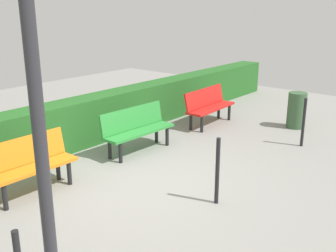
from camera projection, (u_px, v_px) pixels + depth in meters
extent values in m
plane|color=gray|center=(135.00, 182.00, 6.52)|extent=(17.23, 17.23, 0.00)
cube|color=red|center=(211.00, 108.00, 9.51)|extent=(1.58, 0.48, 0.05)
cube|color=red|center=(205.00, 97.00, 9.55)|extent=(1.56, 0.20, 0.42)
cylinder|color=black|center=(229.00, 112.00, 9.96)|extent=(0.07, 0.07, 0.39)
cylinder|color=black|center=(219.00, 111.00, 10.14)|extent=(0.07, 0.07, 0.39)
cylinder|color=black|center=(202.00, 124.00, 9.01)|extent=(0.07, 0.07, 0.39)
cylinder|color=black|center=(191.00, 122.00, 9.18)|extent=(0.07, 0.07, 0.39)
cube|color=#2D8C38|center=(139.00, 132.00, 7.75)|extent=(1.58, 0.48, 0.05)
cube|color=#2D8C38|center=(132.00, 118.00, 7.80)|extent=(1.57, 0.17, 0.42)
cylinder|color=black|center=(167.00, 136.00, 8.17)|extent=(0.07, 0.07, 0.39)
cylinder|color=black|center=(156.00, 133.00, 8.36)|extent=(0.07, 0.07, 0.39)
cylinder|color=black|center=(120.00, 153.00, 7.27)|extent=(0.07, 0.07, 0.39)
cylinder|color=black|center=(110.00, 149.00, 7.46)|extent=(0.07, 0.07, 0.39)
cube|color=orange|center=(32.00, 168.00, 6.02)|extent=(1.40, 0.43, 0.05)
cube|color=orange|center=(24.00, 151.00, 6.07)|extent=(1.40, 0.13, 0.42)
cylinder|color=black|center=(69.00, 173.00, 6.39)|extent=(0.07, 0.07, 0.39)
cylinder|color=black|center=(58.00, 168.00, 6.58)|extent=(0.07, 0.07, 0.39)
cylinder|color=black|center=(5.00, 197.00, 5.59)|extent=(0.07, 0.07, 0.39)
cube|color=#266023|center=(99.00, 117.00, 8.51)|extent=(13.23, 0.59, 0.95)
cylinder|color=black|center=(304.00, 122.00, 8.04)|extent=(0.06, 0.06, 1.00)
cylinder|color=black|center=(217.00, 171.00, 5.70)|extent=(0.06, 0.06, 1.00)
cylinder|color=#2D2D33|center=(40.00, 137.00, 3.40)|extent=(0.12, 0.12, 3.40)
cylinder|color=#385938|center=(297.00, 110.00, 9.30)|extent=(0.42, 0.42, 0.83)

